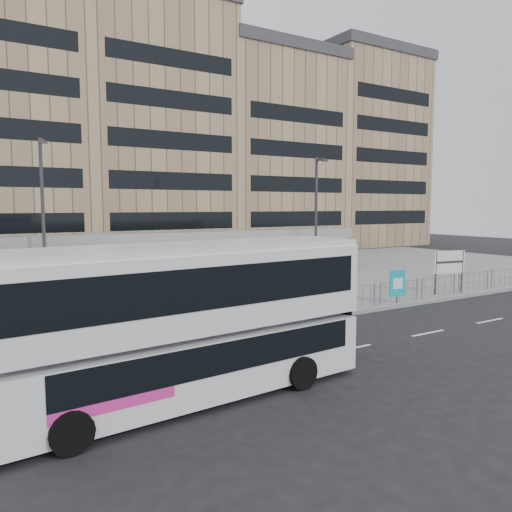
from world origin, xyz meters
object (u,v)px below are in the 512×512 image
double_decker_bus (185,317)px  lamp_post_east (317,211)px  ad_panel (397,284)px  pedestrian (346,276)px  lamp_post_west (43,211)px  traffic_light_west (152,278)px  tram (183,255)px  station_sign (449,264)px

double_decker_bus → lamp_post_east: size_ratio=1.24×
double_decker_bus → lamp_post_east: lamp_post_east is taller
ad_panel → pedestrian: pedestrian is taller
lamp_post_west → lamp_post_east: 17.60m
double_decker_bus → traffic_light_west: bearing=72.1°
tram → traffic_light_west: size_ratio=8.57×
pedestrian → lamp_post_east: lamp_post_east is taller
double_decker_bus → station_sign: size_ratio=4.30×
tram → station_sign: (10.21, -12.74, 0.07)m
tram → ad_panel: (5.75, -13.14, -0.61)m
lamp_post_west → lamp_post_east: bearing=-2.2°
double_decker_bus → lamp_post_west: size_ratio=1.22×
traffic_light_west → lamp_post_west: 10.03m
ad_panel → lamp_post_east: size_ratio=0.20×
ad_panel → pedestrian: size_ratio=0.89×
station_sign → lamp_post_east: lamp_post_east is taller
station_sign → pedestrian: (-4.62, 3.18, -0.72)m
ad_panel → traffic_light_west: bearing=-174.2°
tram → pedestrian: bearing=-57.1°
pedestrian → lamp_post_east: (3.23, 6.68, 3.53)m
station_sign → lamp_post_west: 21.89m
tram → traffic_light_west: bearing=-116.0°
double_decker_bus → traffic_light_west: (1.75, 7.18, -0.03)m
station_sign → ad_panel: (-4.47, -0.40, -0.68)m
station_sign → lamp_post_west: size_ratio=0.28×
ad_panel → lamp_post_west: lamp_post_west is taller
station_sign → double_decker_bus: bearing=-151.9°
pedestrian → lamp_post_west: lamp_post_west is taller
pedestrian → traffic_light_west: (-11.93, -2.05, 1.06)m
double_decker_bus → tram: 20.46m
tram → station_sign: 16.33m
traffic_light_west → lamp_post_east: bearing=6.6°
lamp_post_east → ad_panel: bearing=-106.7°
traffic_light_west → lamp_post_east: 17.67m
station_sign → pedestrian: bearing=155.3°
tram → pedestrian: (5.60, -9.56, -0.65)m
lamp_post_east → lamp_post_west: bearing=177.8°
ad_panel → lamp_post_east: bearing=86.4°
tram → ad_panel: bearing=-63.8°
double_decker_bus → traffic_light_west: size_ratio=3.26×
lamp_post_west → traffic_light_west: bearing=-75.5°
pedestrian → lamp_post_east: 8.21m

